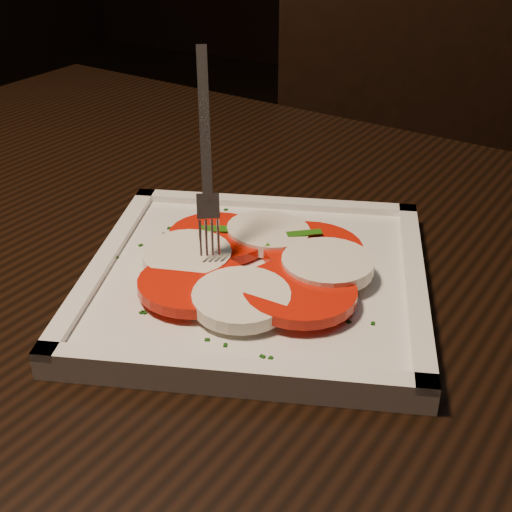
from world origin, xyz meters
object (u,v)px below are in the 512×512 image
at_px(table, 244,376).
at_px(chair, 396,194).
at_px(plate, 256,281).
at_px(fork, 206,150).

bearing_deg(table, chair, 96.30).
height_order(plate, fork, fork).
relative_size(table, fork, 8.63).
distance_m(table, chair, 0.69).
height_order(table, plate, plate).
distance_m(chair, plate, 0.73).
xyz_separation_m(table, chair, (-0.07, 0.68, -0.12)).
bearing_deg(chair, fork, -109.74).
bearing_deg(fork, plate, -37.57).
relative_size(table, chair, 1.37).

